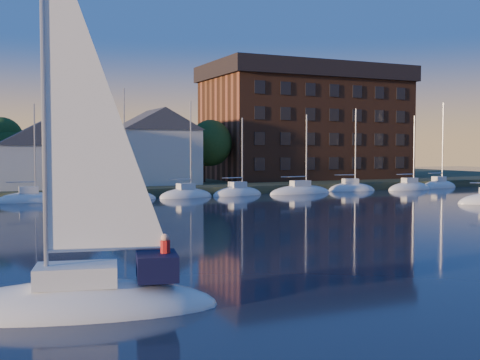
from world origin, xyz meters
TOP-DOWN VIEW (x-y plane):
  - ground at (0.00, 0.00)m, footprint 260.00×260.00m
  - shoreline_land at (0.00, 75.00)m, footprint 160.00×50.00m
  - wooden_dock at (0.00, 52.00)m, footprint 120.00×3.00m
  - clubhouse_centre at (-6.00, 57.00)m, footprint 11.55×8.40m
  - clubhouse_east at (8.00, 59.00)m, footprint 10.50×8.40m
  - condo_block at (34.00, 64.95)m, footprint 31.00×17.00m
  - tree_line at (2.00, 63.00)m, footprint 93.40×5.40m
  - moored_fleet at (4.00, 49.00)m, footprint 95.50×2.40m
  - hero_sailboat at (-10.98, 4.13)m, footprint 10.28×5.23m

SIDE VIEW (x-z plane):
  - ground at x=0.00m, z-range 0.00..0.00m
  - shoreline_land at x=0.00m, z-range -1.00..1.00m
  - wooden_dock at x=0.00m, z-range -0.50..0.50m
  - moored_fleet at x=4.00m, z-range -5.93..6.12m
  - hero_sailboat at x=-10.98m, z-range -6.95..8.20m
  - clubhouse_centre at x=-6.00m, z-range 1.09..9.17m
  - clubhouse_east at x=8.00m, z-range 1.10..10.90m
  - tree_line at x=2.00m, z-range 2.73..11.63m
  - condo_block at x=34.00m, z-range 1.09..18.49m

